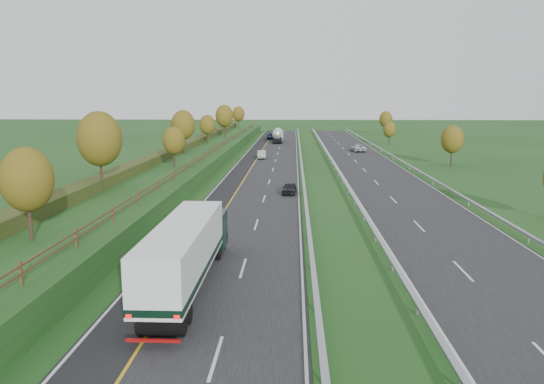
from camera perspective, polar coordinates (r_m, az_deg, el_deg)
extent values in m
plane|color=#1B4418|center=(77.50, 4.96, 1.96)|extent=(400.00, 400.00, 0.00)
cube|color=black|center=(82.50, -0.75, 2.50)|extent=(10.50, 200.00, 0.04)
cube|color=black|center=(83.25, 10.67, 2.40)|extent=(10.50, 200.00, 0.04)
cube|color=black|center=(82.79, -3.35, 2.52)|extent=(3.00, 200.00, 0.04)
cube|color=silver|center=(82.92, -4.24, 2.54)|extent=(0.15, 200.00, 0.01)
cube|color=gold|center=(82.65, -2.31, 2.53)|extent=(0.15, 200.00, 0.01)
cube|color=silver|center=(82.37, 2.76, 2.50)|extent=(0.15, 200.00, 0.01)
cube|color=silver|center=(82.67, 7.20, 2.46)|extent=(0.15, 200.00, 0.01)
cube|color=silver|center=(84.12, 14.08, 2.37)|extent=(0.15, 200.00, 0.01)
cube|color=silver|center=(23.52, -6.06, -17.26)|extent=(0.15, 4.00, 0.01)
cube|color=silver|center=(34.54, -3.14, -8.15)|extent=(0.15, 4.00, 0.01)
cube|color=silver|center=(36.04, 19.84, -7.97)|extent=(0.15, 4.00, 0.01)
cube|color=silver|center=(46.06, -1.71, -3.50)|extent=(0.15, 4.00, 0.01)
cube|color=silver|center=(47.19, 15.53, -3.54)|extent=(0.15, 4.00, 0.01)
cube|color=silver|center=(57.77, -0.87, -0.72)|extent=(0.15, 4.00, 0.01)
cube|color=silver|center=(58.67, 12.92, -0.80)|extent=(0.15, 4.00, 0.01)
cube|color=silver|center=(69.58, -0.31, 1.12)|extent=(0.15, 4.00, 0.01)
cube|color=silver|center=(70.33, 11.16, 1.03)|extent=(0.15, 4.00, 0.01)
cube|color=silver|center=(81.44, 0.09, 2.43)|extent=(0.15, 4.00, 0.01)
cube|color=silver|center=(82.09, 9.91, 2.34)|extent=(0.15, 4.00, 0.01)
cube|color=silver|center=(93.34, 0.38, 3.40)|extent=(0.15, 4.00, 0.01)
cube|color=silver|center=(93.91, 8.97, 3.32)|extent=(0.15, 4.00, 0.01)
cube|color=silver|center=(105.27, 0.61, 4.15)|extent=(0.15, 4.00, 0.01)
cube|color=silver|center=(105.77, 8.23, 4.08)|extent=(0.15, 4.00, 0.01)
cube|color=silver|center=(117.21, 0.80, 4.75)|extent=(0.15, 4.00, 0.01)
cube|color=silver|center=(117.65, 7.65, 4.68)|extent=(0.15, 4.00, 0.01)
cube|color=silver|center=(129.16, 0.94, 5.24)|extent=(0.15, 4.00, 0.01)
cube|color=silver|center=(129.56, 7.17, 5.18)|extent=(0.15, 4.00, 0.01)
cube|color=silver|center=(141.11, 1.07, 5.65)|extent=(0.15, 4.00, 0.01)
cube|color=silver|center=(141.49, 6.77, 5.59)|extent=(0.15, 4.00, 0.01)
cube|color=silver|center=(153.08, 1.17, 5.99)|extent=(0.15, 4.00, 0.01)
cube|color=silver|center=(153.42, 6.44, 5.94)|extent=(0.15, 4.00, 0.01)
cube|color=silver|center=(165.05, 1.26, 6.28)|extent=(0.15, 4.00, 0.01)
cube|color=silver|center=(165.37, 6.15, 6.23)|extent=(0.15, 4.00, 0.01)
cube|color=silver|center=(177.02, 1.34, 6.53)|extent=(0.15, 4.00, 0.01)
cube|color=silver|center=(177.32, 5.90, 6.49)|extent=(0.15, 4.00, 0.01)
cube|color=#1B4418|center=(84.09, -9.65, 3.18)|extent=(12.00, 200.00, 2.00)
cube|color=#2B3A18|center=(84.36, -11.01, 4.22)|extent=(2.20, 180.00, 1.10)
cube|color=#422B19|center=(83.10, -6.64, 4.25)|extent=(0.08, 184.00, 0.10)
cube|color=#422B19|center=(83.06, -6.64, 4.52)|extent=(0.08, 184.00, 0.10)
cube|color=#422B19|center=(28.22, -25.40, -7.90)|extent=(0.12, 0.12, 1.20)
cube|color=#422B19|center=(33.85, -20.32, -4.66)|extent=(0.12, 0.12, 1.20)
cube|color=#422B19|center=(39.75, -16.75, -2.33)|extent=(0.12, 0.12, 1.20)
cube|color=#422B19|center=(45.82, -14.12, -0.61)|extent=(0.12, 0.12, 1.20)
cube|color=#422B19|center=(51.99, -12.11, 0.71)|extent=(0.12, 0.12, 1.20)
cube|color=#422B19|center=(58.23, -10.53, 1.74)|extent=(0.12, 0.12, 1.20)
cube|color=#422B19|center=(64.52, -9.26, 2.58)|extent=(0.12, 0.12, 1.20)
cube|color=#422B19|center=(70.85, -8.21, 3.26)|extent=(0.12, 0.12, 1.20)
cube|color=#422B19|center=(77.21, -7.33, 3.83)|extent=(0.12, 0.12, 1.20)
cube|color=#422B19|center=(83.59, -6.58, 4.32)|extent=(0.12, 0.12, 1.20)
cube|color=#422B19|center=(89.99, -5.94, 4.73)|extent=(0.12, 0.12, 1.20)
cube|color=#422B19|center=(96.40, -5.39, 5.09)|extent=(0.12, 0.12, 1.20)
cube|color=#422B19|center=(102.82, -4.90, 5.40)|extent=(0.12, 0.12, 1.20)
cube|color=#422B19|center=(109.25, -4.47, 5.68)|extent=(0.12, 0.12, 1.20)
cube|color=#422B19|center=(115.69, -4.09, 5.93)|extent=(0.12, 0.12, 1.20)
cube|color=#422B19|center=(122.14, -3.75, 6.15)|extent=(0.12, 0.12, 1.20)
cube|color=#422B19|center=(128.59, -3.44, 6.34)|extent=(0.12, 0.12, 1.20)
cube|color=#422B19|center=(135.04, -3.16, 6.52)|extent=(0.12, 0.12, 1.20)
cube|color=#422B19|center=(141.50, -2.90, 6.68)|extent=(0.12, 0.12, 1.20)
cube|color=#422B19|center=(147.97, -2.67, 6.83)|extent=(0.12, 0.12, 1.20)
cube|color=#422B19|center=(154.43, -2.46, 6.96)|extent=(0.12, 0.12, 1.20)
cube|color=#422B19|center=(160.90, -2.27, 7.09)|extent=(0.12, 0.12, 1.20)
cube|color=#422B19|center=(167.37, -2.08, 7.20)|extent=(0.12, 0.12, 1.20)
cube|color=#422B19|center=(173.85, -1.92, 7.31)|extent=(0.12, 0.12, 1.20)
cube|color=#999CA2|center=(82.31, 3.22, 2.89)|extent=(0.32, 200.00, 0.18)
cube|color=#999CA2|center=(21.47, 5.64, -19.41)|extent=(0.10, 0.14, 0.56)
cube|color=#999CA2|center=(27.77, 4.82, -12.30)|extent=(0.10, 0.14, 0.56)
cube|color=#999CA2|center=(34.34, 4.34, -7.87)|extent=(0.10, 0.14, 0.56)
cube|color=#999CA2|center=(41.06, 4.01, -4.87)|extent=(0.10, 0.14, 0.56)
cube|color=#999CA2|center=(47.85, 3.79, -2.71)|extent=(0.10, 0.14, 0.56)
cube|color=#999CA2|center=(54.70, 3.61, -1.10)|extent=(0.10, 0.14, 0.56)
cube|color=#999CA2|center=(61.59, 3.48, 0.16)|extent=(0.10, 0.14, 0.56)
cube|color=#999CA2|center=(68.49, 3.37, 1.16)|extent=(0.10, 0.14, 0.56)
cube|color=#999CA2|center=(75.41, 3.29, 1.98)|extent=(0.10, 0.14, 0.56)
cube|color=#999CA2|center=(82.35, 3.21, 2.66)|extent=(0.10, 0.14, 0.56)
cube|color=#999CA2|center=(89.30, 3.15, 3.23)|extent=(0.10, 0.14, 0.56)
cube|color=#999CA2|center=(96.25, 3.10, 3.73)|extent=(0.10, 0.14, 0.56)
cube|color=#999CA2|center=(103.21, 3.05, 4.15)|extent=(0.10, 0.14, 0.56)
cube|color=#999CA2|center=(110.18, 3.01, 4.52)|extent=(0.10, 0.14, 0.56)
cube|color=#999CA2|center=(117.15, 2.98, 4.85)|extent=(0.10, 0.14, 0.56)
cube|color=#999CA2|center=(124.12, 2.95, 5.14)|extent=(0.10, 0.14, 0.56)
cube|color=#999CA2|center=(131.09, 2.92, 5.40)|extent=(0.10, 0.14, 0.56)
cube|color=#999CA2|center=(138.07, 2.90, 5.63)|extent=(0.10, 0.14, 0.56)
cube|color=#999CA2|center=(145.05, 2.87, 5.85)|extent=(0.10, 0.14, 0.56)
cube|color=#999CA2|center=(152.04, 2.85, 6.04)|extent=(0.10, 0.14, 0.56)
cube|color=#999CA2|center=(159.02, 2.83, 6.21)|extent=(0.10, 0.14, 0.56)
cube|color=#999CA2|center=(166.00, 2.82, 6.37)|extent=(0.10, 0.14, 0.56)
cube|color=#999CA2|center=(172.99, 2.80, 6.52)|extent=(0.10, 0.14, 0.56)
cube|color=#999CA2|center=(179.98, 2.79, 6.66)|extent=(0.10, 0.14, 0.56)
cube|color=#999CA2|center=(82.54, 6.76, 2.86)|extent=(0.32, 200.00, 0.18)
cube|color=#999CA2|center=(22.34, 19.57, -18.72)|extent=(0.10, 0.14, 0.56)
cube|color=#999CA2|center=(28.45, 15.38, -12.08)|extent=(0.10, 0.14, 0.56)
cube|color=#999CA2|center=(34.90, 12.81, -7.80)|extent=(0.10, 0.14, 0.56)
cube|color=#999CA2|center=(41.52, 11.09, -4.86)|extent=(0.10, 0.14, 0.56)
cube|color=#999CA2|center=(48.25, 9.86, -2.74)|extent=(0.10, 0.14, 0.56)
cube|color=#999CA2|center=(55.05, 8.93, -1.13)|extent=(0.10, 0.14, 0.56)
cube|color=#999CA2|center=(61.90, 8.21, 0.12)|extent=(0.10, 0.14, 0.56)
cube|color=#999CA2|center=(68.77, 7.63, 1.12)|extent=(0.10, 0.14, 0.56)
cube|color=#999CA2|center=(75.67, 7.15, 1.94)|extent=(0.10, 0.14, 0.56)
cube|color=#999CA2|center=(82.58, 6.76, 2.63)|extent=(0.10, 0.14, 0.56)
cube|color=#999CA2|center=(89.51, 6.42, 3.20)|extent=(0.10, 0.14, 0.56)
cube|color=#999CA2|center=(96.45, 6.14, 3.70)|extent=(0.10, 0.14, 0.56)
cube|color=#999CA2|center=(103.40, 5.89, 4.12)|extent=(0.10, 0.14, 0.56)
cube|color=#999CA2|center=(110.35, 5.67, 4.50)|extent=(0.10, 0.14, 0.56)
cube|color=#999CA2|center=(117.31, 5.48, 4.83)|extent=(0.10, 0.14, 0.56)
cube|color=#999CA2|center=(124.27, 5.31, 5.12)|extent=(0.10, 0.14, 0.56)
cube|color=#999CA2|center=(131.24, 5.16, 5.38)|extent=(0.10, 0.14, 0.56)
cube|color=#999CA2|center=(138.21, 5.02, 5.61)|extent=(0.10, 0.14, 0.56)
cube|color=#999CA2|center=(145.19, 4.90, 5.83)|extent=(0.10, 0.14, 0.56)
cube|color=#999CA2|center=(152.16, 4.78, 6.02)|extent=(0.10, 0.14, 0.56)
cube|color=#999CA2|center=(159.14, 4.68, 6.19)|extent=(0.10, 0.14, 0.56)
cube|color=#999CA2|center=(166.12, 4.59, 6.36)|extent=(0.10, 0.14, 0.56)
cube|color=#999CA2|center=(173.10, 4.50, 6.50)|extent=(0.10, 0.14, 0.56)
cube|color=#999CA2|center=(180.08, 4.42, 6.64)|extent=(0.10, 0.14, 0.56)
cube|color=#999CA2|center=(84.21, 14.60, 2.75)|extent=(0.32, 200.00, 0.18)
cube|color=#999CA2|center=(44.74, 25.86, -4.62)|extent=(0.10, 0.14, 0.56)
cube|color=#999CA2|center=(57.52, 20.39, -1.17)|extent=(0.10, 0.14, 0.56)
cube|color=#999CA2|center=(70.76, 16.94, 1.02)|extent=(0.10, 0.14, 0.56)
cube|color=#999CA2|center=(84.25, 14.59, 2.52)|extent=(0.10, 0.14, 0.56)
cube|color=#999CA2|center=(97.88, 12.88, 3.59)|extent=(0.10, 0.14, 0.56)
cube|color=#999CA2|center=(111.60, 11.59, 4.40)|extent=(0.10, 0.14, 0.56)
cube|color=#999CA2|center=(125.39, 10.59, 5.03)|extent=(0.10, 0.14, 0.56)
cube|color=#999CA2|center=(139.21, 9.78, 5.54)|extent=(0.10, 0.14, 0.56)
cube|color=#999CA2|center=(153.07, 9.11, 5.95)|extent=(0.10, 0.14, 0.56)
cube|color=#999CA2|center=(166.95, 8.56, 6.29)|extent=(0.10, 0.14, 0.56)
cube|color=#999CA2|center=(180.85, 8.09, 6.58)|extent=(0.10, 0.14, 0.56)
cylinder|color=#2D2116|center=(36.50, -24.56, -2.92)|extent=(0.24, 0.24, 2.43)
ellipsoid|color=#584713|center=(36.04, -24.87, 1.23)|extent=(3.24, 3.24, 4.05)
cylinder|color=#2D2116|center=(53.49, -17.87, 1.76)|extent=(0.24, 0.24, 3.15)
ellipsoid|color=#584713|center=(53.13, -18.07, 5.46)|extent=(4.20, 4.20, 5.25)
cylinder|color=#2D2116|center=(69.84, -10.46, 3.50)|extent=(0.24, 0.24, 2.16)
ellipsoid|color=#584713|center=(69.62, -10.52, 5.44)|extent=(2.88, 2.88, 3.60)
cylinder|color=#2D2116|center=(87.84, -9.48, 5.07)|extent=(0.24, 0.24, 2.88)
ellipsoid|color=#584713|center=(87.63, -9.54, 7.14)|extent=(3.84, 3.84, 4.80)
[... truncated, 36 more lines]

